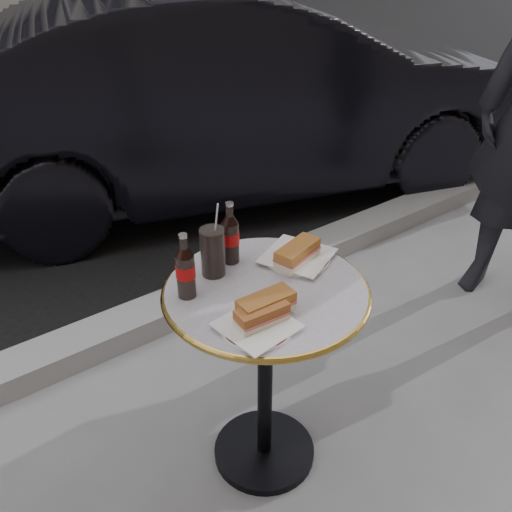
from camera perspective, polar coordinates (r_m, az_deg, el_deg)
ground at (r=2.19m, az=0.82°, el=-19.10°), size 80.00×80.00×0.00m
curb at (r=2.72m, az=-10.78°, el=-6.20°), size 40.00×0.20×0.12m
bistro_table at (r=1.92m, az=0.91°, el=-12.21°), size 0.62×0.62×0.73m
plate_left at (r=1.53m, az=0.08°, el=-7.16°), size 0.21×0.21×0.01m
plate_right at (r=1.83m, az=4.16°, el=-0.16°), size 0.26×0.26×0.01m
sandwich_left_a at (r=1.52m, az=0.59°, el=-6.02°), size 0.15×0.08×0.05m
sandwich_left_b at (r=1.56m, az=1.02°, el=-5.00°), size 0.16×0.08×0.06m
sandwich_right at (r=1.78m, az=4.15°, el=0.21°), size 0.18×0.12×0.06m
cola_bottle_left at (r=1.62m, az=-7.10°, el=-0.96°), size 0.07×0.07×0.20m
cola_bottle_right at (r=1.76m, az=-2.60°, el=2.36°), size 0.07×0.07×0.21m
cola_glass at (r=1.72m, az=-4.35°, el=0.43°), size 0.09×0.09×0.16m
parked_car at (r=3.82m, az=-1.97°, el=15.92°), size 2.56×4.23×1.31m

